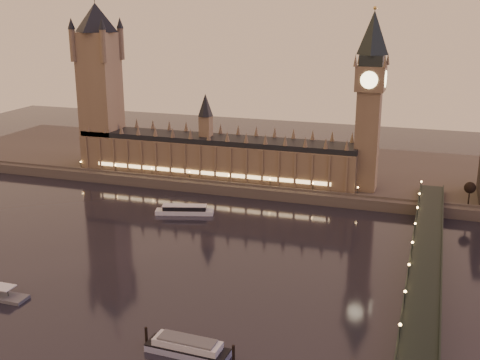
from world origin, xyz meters
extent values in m
plane|color=black|center=(0.00, 0.00, 0.00)|extent=(700.00, 700.00, 0.00)
cube|color=#423D35|center=(30.00, 165.00, 3.00)|extent=(560.00, 130.00, 6.00)
cube|color=brown|center=(-40.00, 121.00, 17.00)|extent=(180.00, 26.00, 22.00)
cube|color=black|center=(-40.00, 121.00, 29.60)|extent=(180.00, 22.00, 3.20)
cube|color=#FFCC7F|center=(-40.00, 107.50, 11.00)|extent=(153.00, 0.25, 2.20)
cube|color=brown|center=(-120.00, 121.00, 50.00)|extent=(22.00, 22.00, 88.00)
cone|color=black|center=(-120.00, 121.00, 103.00)|extent=(31.68, 31.68, 18.00)
cube|color=brown|center=(54.00, 121.00, 35.00)|extent=(13.00, 13.00, 58.00)
cube|color=brown|center=(54.00, 121.00, 71.00)|extent=(16.00, 16.00, 14.00)
cylinder|color=#FFEAA5|center=(54.00, 112.82, 71.00)|extent=(9.60, 0.35, 9.60)
cylinder|color=#FFEAA5|center=(45.82, 121.00, 71.00)|extent=(0.35, 9.60, 9.60)
cube|color=black|center=(54.00, 121.00, 81.00)|extent=(13.00, 13.00, 6.00)
cone|color=black|center=(54.00, 121.00, 96.00)|extent=(17.68, 17.68, 24.00)
sphere|color=gold|center=(54.00, 121.00, 109.00)|extent=(2.00, 2.00, 2.00)
cube|color=black|center=(92.00, 0.00, 8.00)|extent=(13.00, 260.00, 2.00)
cube|color=black|center=(85.70, 0.00, 9.50)|extent=(0.60, 260.00, 1.00)
cube|color=black|center=(98.30, 0.00, 9.50)|extent=(0.60, 260.00, 1.00)
cylinder|color=black|center=(111.12, 109.00, 11.04)|extent=(0.70, 0.70, 10.08)
sphere|color=black|center=(111.12, 109.00, 16.31)|extent=(6.72, 6.72, 6.72)
cube|color=silver|center=(-36.13, 62.49, 1.17)|extent=(32.48, 15.38, 2.33)
cube|color=black|center=(-36.13, 62.49, 3.50)|extent=(24.19, 11.91, 2.33)
cube|color=silver|center=(-36.13, 62.49, 4.88)|extent=(24.87, 12.35, 0.42)
cube|color=#99A3C3|center=(20.00, -64.52, 1.15)|extent=(28.51, 9.07, 2.29)
cube|color=black|center=(20.00, -64.52, 2.51)|extent=(28.51, 9.07, 0.44)
cube|color=silver|center=(20.00, -64.52, 3.88)|extent=(23.19, 7.97, 2.29)
cube|color=#595B5E|center=(20.00, -64.52, 5.33)|extent=(19.63, 6.95, 0.62)
cylinder|color=black|center=(4.14, -62.88, 3.00)|extent=(0.97, 0.97, 5.99)
cylinder|color=black|center=(35.85, -64.17, 3.00)|extent=(0.97, 0.97, 5.99)
camera|label=1|loc=(91.23, -224.29, 110.65)|focal=45.00mm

